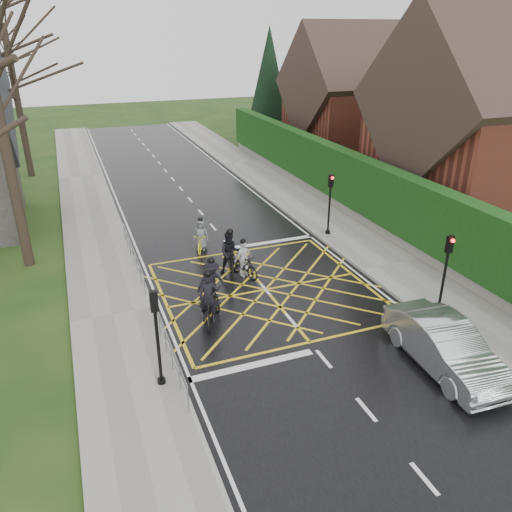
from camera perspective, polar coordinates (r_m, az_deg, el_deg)
ground at (r=20.25m, az=1.09°, el=-3.87°), size 120.00×120.00×0.00m
road at (r=20.25m, az=1.09°, el=-3.86°), size 9.00×80.00×0.01m
sidewalk_right at (r=22.92m, az=15.15°, el=-1.03°), size 3.00×80.00×0.15m
sidewalk_left at (r=19.08m, az=-15.99°, el=-6.58°), size 3.00×80.00×0.15m
stone_wall at (r=28.31m, az=11.20°, el=4.90°), size 0.50×38.00×0.70m
hedge at (r=27.79m, az=11.50°, el=8.30°), size 0.90×38.00×2.80m
house_near at (r=30.09m, az=25.73°, el=12.80°), size 11.80×9.80×11.30m
house_far at (r=40.98m, az=11.37°, el=16.67°), size 9.80×8.80×10.30m
conifer at (r=46.19m, az=1.50°, el=18.73°), size 4.60×4.60×10.00m
tree_far at (r=38.67m, az=-26.16°, el=18.58°), size 8.40×8.40×10.40m
railing_south at (r=15.86m, az=-9.99°, el=-9.80°), size 0.05×5.04×1.03m
railing_north at (r=22.42m, az=-13.90°, el=0.54°), size 0.05×6.04×1.03m
traffic_light_ne at (r=25.13m, az=8.39°, el=5.76°), size 0.24×0.31×3.21m
traffic_light_se at (r=18.82m, az=20.70°, el=-2.22°), size 0.24×0.31×3.21m
traffic_light_sw at (r=14.50m, az=-11.19°, el=-9.33°), size 0.24×0.31×3.21m
cyclist_rear at (r=17.88m, az=-5.35°, el=-5.66°), size 1.33×2.25×2.06m
cyclist_back at (r=21.26m, az=-2.90°, el=-0.11°), size 1.06×2.13×2.05m
cyclist_mid at (r=19.02m, az=-5.02°, el=-3.55°), size 1.17×2.01×1.93m
cyclist_front at (r=21.08m, az=-1.41°, el=-0.76°), size 1.06×1.76×1.71m
cyclist_lead at (r=23.78m, az=-6.26°, el=1.96°), size 1.24×1.77×1.63m
car at (r=16.59m, az=20.74°, el=-9.57°), size 1.84×4.71×1.53m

